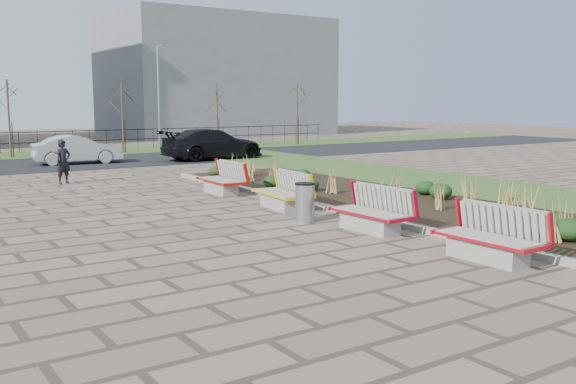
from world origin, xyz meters
TOP-DOWN VIEW (x-y plane):
  - ground at (0.00, 0.00)m, footprint 120.00×120.00m
  - planting_bed at (6.25, 5.00)m, footprint 4.50×18.00m
  - planting_curb at (3.92, 5.00)m, footprint 0.16×18.00m
  - grass_verge_near at (11.00, 5.00)m, footprint 5.00×38.00m
  - grass_verge_far at (0.00, 28.00)m, footprint 80.00×5.00m
  - road at (0.00, 22.00)m, footprint 80.00×7.00m
  - bench_a at (3.00, -1.39)m, footprint 0.94×2.12m
  - bench_b at (3.00, 1.90)m, footprint 0.94×2.12m
  - bench_c at (3.00, 5.61)m, footprint 1.11×2.18m
  - bench_d at (3.00, 9.12)m, footprint 0.99×2.14m
  - litter_bin at (2.45, 3.68)m, footprint 0.48×0.48m
  - pedestrian at (-0.50, 14.43)m, footprint 0.68×0.56m
  - car_silver at (2.01, 21.52)m, footprint 4.17×1.83m
  - car_black at (8.35, 20.03)m, footprint 5.37×2.38m
  - tree_c at (0.00, 26.50)m, footprint 1.40×1.40m
  - tree_d at (6.00, 26.50)m, footprint 1.40×1.40m
  - tree_e at (12.00, 26.50)m, footprint 1.40×1.40m
  - tree_f at (18.00, 26.50)m, footprint 1.40×1.40m
  - lamp_east at (8.00, 26.00)m, footprint 0.24×0.60m
  - railing_fence at (0.00, 29.50)m, footprint 44.00×0.10m
  - building_grey at (20.00, 42.00)m, footprint 18.00×12.00m

SIDE VIEW (x-z plane):
  - ground at x=0.00m, z-range 0.00..0.00m
  - road at x=0.00m, z-range 0.00..0.02m
  - grass_verge_near at x=11.00m, z-range 0.00..0.04m
  - grass_verge_far at x=0.00m, z-range 0.00..0.04m
  - planting_bed at x=6.25m, z-range 0.00..0.10m
  - planting_curb at x=3.92m, z-range 0.00..0.15m
  - litter_bin at x=2.45m, z-range 0.00..0.95m
  - bench_a at x=3.00m, z-range 0.00..1.00m
  - bench_b at x=3.00m, z-range 0.00..1.00m
  - bench_c at x=3.00m, z-range 0.00..1.00m
  - bench_d at x=3.00m, z-range 0.00..1.00m
  - railing_fence at x=0.00m, z-range 0.04..1.24m
  - car_silver at x=2.01m, z-range 0.02..1.35m
  - car_black at x=8.35m, z-range 0.02..1.55m
  - pedestrian at x=-0.50m, z-range 0.00..1.59m
  - tree_c at x=0.00m, z-range 0.04..4.04m
  - tree_d at x=6.00m, z-range 0.04..4.04m
  - tree_e at x=12.00m, z-range 0.04..4.04m
  - tree_f at x=18.00m, z-range 0.04..4.04m
  - lamp_east at x=8.00m, z-range 0.04..6.04m
  - building_grey at x=20.00m, z-range 0.00..10.00m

